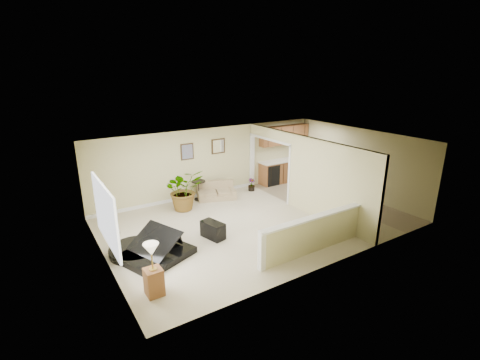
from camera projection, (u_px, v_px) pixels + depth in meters
floor at (257, 221)px, 10.81m from camera, size 9.00×9.00×0.00m
back_wall at (211, 162)px, 12.84m from camera, size 9.00×0.04×2.50m
front_wall at (333, 217)px, 8.02m from camera, size 9.00×0.04×2.50m
left_wall at (101, 215)px, 8.13m from camera, size 0.04×6.00×2.50m
right_wall at (358, 162)px, 12.73m from camera, size 0.04×6.00×2.50m
ceiling at (259, 142)px, 10.05m from camera, size 9.00×6.00×0.04m
kitchen_vinyl at (329, 201)px, 12.42m from camera, size 2.70×6.00×0.01m
interior_partition at (298, 173)px, 11.56m from camera, size 0.18×5.99×2.50m
pony_half_wall at (312, 234)px, 8.85m from camera, size 3.42×0.22×1.00m
left_window at (106, 215)px, 7.68m from camera, size 0.05×2.15×1.45m
wall_art_left at (187, 152)px, 12.18m from camera, size 0.48×0.04×0.58m
wall_mirror at (218, 146)px, 12.80m from camera, size 0.55×0.04×0.55m
kitchen_cabinets at (283, 161)px, 14.37m from camera, size 2.36×0.65×2.33m
piano at (151, 233)px, 8.66m from camera, size 2.22×2.18×1.49m
piano_bench at (213, 230)px, 9.69m from camera, size 0.52×0.77×0.47m
loveseat at (216, 190)px, 12.67m from camera, size 1.59×1.18×0.77m
accent_table at (199, 188)px, 12.44m from camera, size 0.49×0.49×0.71m
palm_plant at (184, 190)px, 11.54m from camera, size 1.31×1.15×1.40m
small_plant at (251, 185)px, 13.47m from camera, size 0.27×0.27×0.49m
lamp_stand at (153, 273)px, 7.16m from camera, size 0.35×0.35×1.19m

